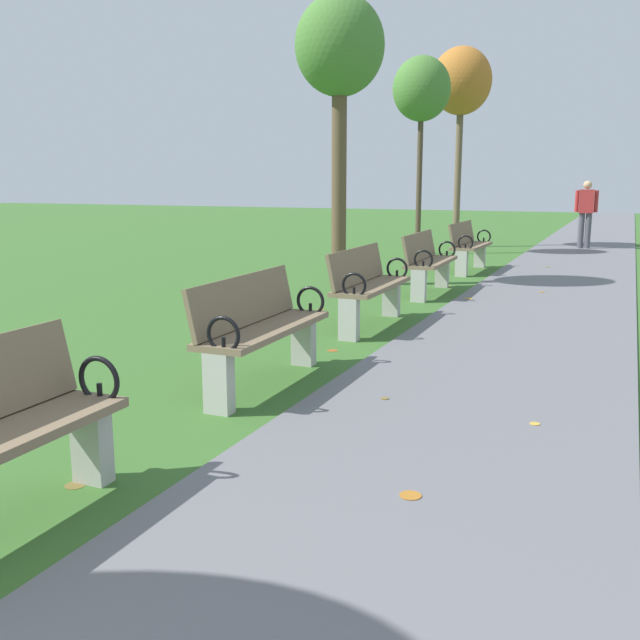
# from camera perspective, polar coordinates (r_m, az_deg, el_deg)

# --- Properties ---
(paved_walkway) EXTENTS (2.33, 44.00, 0.02)m
(paved_walkway) POSITION_cam_1_polar(r_m,az_deg,el_deg) (17.56, 20.20, 5.13)
(paved_walkway) COLOR slate
(paved_walkway) RESTS_ON ground
(park_bench_3) EXTENTS (0.49, 1.60, 0.90)m
(park_bench_3) POSITION_cam_1_polar(r_m,az_deg,el_deg) (5.74, -4.86, -0.60)
(park_bench_3) COLOR #7A664C
(park_bench_3) RESTS_ON ground
(park_bench_4) EXTENTS (0.49, 1.60, 0.90)m
(park_bench_4) POSITION_cam_1_polar(r_m,az_deg,el_deg) (8.06, 3.86, 2.83)
(park_bench_4) COLOR #7A664C
(park_bench_4) RESTS_ON ground
(park_bench_5) EXTENTS (0.51, 1.61, 0.90)m
(park_bench_5) POSITION_cam_1_polar(r_m,az_deg,el_deg) (10.55, 8.69, 4.70)
(park_bench_5) COLOR #7A664C
(park_bench_5) RESTS_ON ground
(park_bench_6) EXTENTS (0.50, 1.61, 0.90)m
(park_bench_6) POSITION_cam_1_polar(r_m,az_deg,el_deg) (13.30, 11.87, 5.91)
(park_bench_6) COLOR #7A664C
(park_bench_6) RESTS_ON ground
(tree_2) EXTENTS (1.36, 1.36, 4.39)m
(tree_2) POSITION_cam_1_polar(r_m,az_deg,el_deg) (11.42, 1.59, 20.61)
(tree_2) COLOR brown
(tree_2) RESTS_ON ground
(tree_3) EXTENTS (1.27, 1.27, 4.31)m
(tree_3) POSITION_cam_1_polar(r_m,az_deg,el_deg) (16.41, 8.17, 17.78)
(tree_3) COLOR #4C3D2D
(tree_3) RESTS_ON ground
(tree_4) EXTENTS (1.46, 1.46, 4.80)m
(tree_4) POSITION_cam_1_polar(r_m,az_deg,el_deg) (18.36, 11.28, 18.14)
(tree_4) COLOR brown
(tree_4) RESTS_ON ground
(pedestrian_walking) EXTENTS (0.53, 0.24, 1.62)m
(pedestrian_walking) POSITION_cam_1_polar(r_m,az_deg,el_deg) (18.48, 20.59, 8.23)
(pedestrian_walking) COLOR #4C4C56
(pedestrian_walking) RESTS_ON paved_walkway
(scattered_leaves) EXTENTS (4.04, 17.88, 0.02)m
(scattered_leaves) POSITION_cam_1_polar(r_m,az_deg,el_deg) (6.82, 3.06, -2.75)
(scattered_leaves) COLOR brown
(scattered_leaves) RESTS_ON ground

